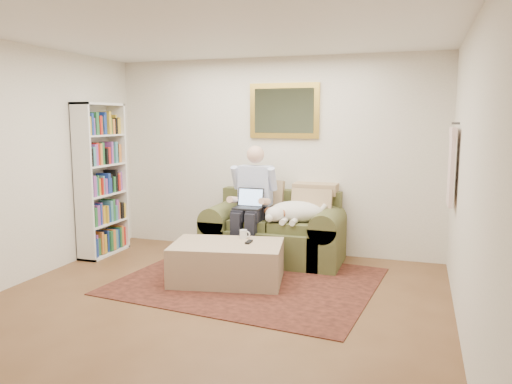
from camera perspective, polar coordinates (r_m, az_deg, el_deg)
The scene contains 12 objects.
room_shell at distance 4.72m, azimuth -5.25°, elevation 2.30°, with size 4.51×5.00×2.61m.
rug at distance 5.65m, azimuth -0.90°, elevation -10.11°, with size 2.71×2.17×0.01m, color black.
sofa at distance 6.40m, azimuth 2.09°, elevation -5.16°, with size 1.73×0.88×1.04m.
seated_man at distance 6.24m, azimuth -0.59°, elevation -1.47°, with size 0.57×0.82×1.46m, color #8C97D8, non-canonical shape.
laptop at distance 6.17m, azimuth -0.79°, elevation -1.25°, with size 0.34×0.27×0.24m.
sleeping_dog at distance 6.17m, azimuth 4.66°, elevation -2.25°, with size 0.71×0.45×0.27m, color white, non-canonical shape.
ottoman at distance 5.59m, azimuth -3.31°, elevation -8.05°, with size 1.20×0.76×0.44m, color tan.
coffee_mug at distance 5.74m, azimuth -1.46°, elevation -4.83°, with size 0.08×0.08×0.10m, color white.
tv_remote at distance 5.54m, azimuth -0.82°, elevation -5.73°, with size 0.05×0.15×0.02m, color black.
bookshelf at distance 6.87m, azimuth -17.26°, elevation 1.34°, with size 0.28×0.80×2.00m, color white, non-canonical shape.
wall_mirror at distance 6.65m, azimuth 3.24°, elevation 9.25°, with size 0.94×0.04×0.72m.
hanging_shirt at distance 5.58m, azimuth 21.45°, elevation 3.21°, with size 0.06×0.52×0.90m, color #FDD9D1, non-canonical shape.
Camera 1 is at (1.87, -3.96, 1.80)m, focal length 35.00 mm.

